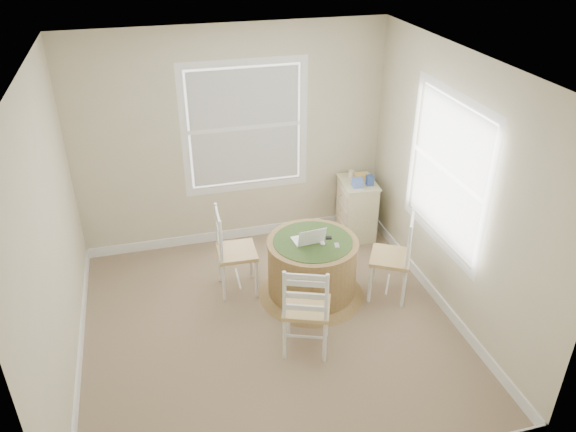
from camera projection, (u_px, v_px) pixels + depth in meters
name	position (u px, v px, depth m)	size (l,w,h in m)	color
room	(282.00, 203.00, 5.09)	(3.64, 3.64, 2.64)	#8D7659
round_table	(312.00, 266.00, 5.86)	(1.12, 1.12, 0.67)	olive
chair_left	(237.00, 251.00, 5.90)	(0.42, 0.40, 0.95)	white
chair_near	(307.00, 307.00, 5.09)	(0.42, 0.40, 0.95)	white
chair_right	(390.00, 257.00, 5.81)	(0.42, 0.40, 0.95)	white
laptop	(308.00, 239.00, 5.69)	(0.32, 0.29, 0.21)	white
mouse	(322.00, 243.00, 5.67)	(0.05, 0.08, 0.03)	white
phone	(337.00, 246.00, 5.63)	(0.04, 0.09, 0.02)	#B7BABF
keys	(329.00, 238.00, 5.75)	(0.06, 0.05, 0.03)	black
corner_chest	(356.00, 208.00, 6.95)	(0.45, 0.59, 0.74)	beige
tissue_box	(358.00, 182.00, 6.64)	(0.12, 0.12, 0.10)	#5976CD
box_yellow	(361.00, 177.00, 6.83)	(0.15, 0.10, 0.06)	gold
box_blue	(369.00, 180.00, 6.67)	(0.08, 0.08, 0.12)	#2F498D
cup_cream	(352.00, 174.00, 6.85)	(0.07, 0.07, 0.09)	beige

